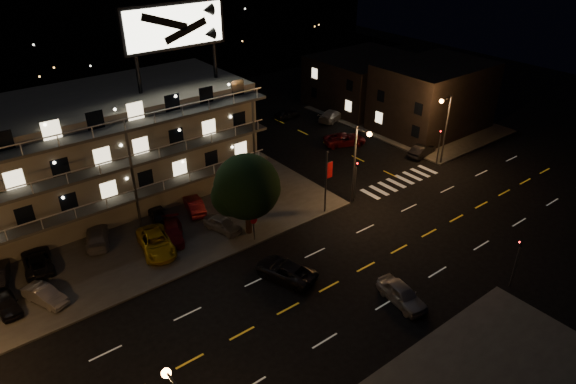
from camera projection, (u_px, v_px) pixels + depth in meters
ground at (348, 277)px, 40.39m from camera, size 140.00×140.00×0.00m
curb_nw at (83, 227)px, 46.57m from camera, size 44.00×24.00×0.15m
curb_ne at (405, 119)px, 70.27m from camera, size 16.00×24.00×0.15m
motel at (101, 148)px, 48.86m from camera, size 28.00×13.80×18.10m
side_bldg_front at (433, 97)px, 65.48m from camera, size 14.06×10.00×8.50m
side_bldg_back at (365, 81)px, 74.10m from camera, size 14.06×12.00×7.00m
hill_backdrop at (13, 10)px, 78.90m from camera, size 120.00×25.00×24.00m
streetlight_nc at (358, 157)px, 48.01m from camera, size 0.44×1.92×8.00m
streetlight_ne at (445, 123)px, 55.61m from camera, size 1.92×0.44×8.00m
signal_nw at (356, 176)px, 49.83m from camera, size 0.20×0.27×4.60m
signal_sw at (517, 259)px, 38.14m from camera, size 0.20×0.27×4.60m
signal_ne at (439, 143)px, 56.83m from camera, size 0.27×0.20×4.60m
banner_north at (327, 180)px, 47.24m from camera, size 0.83×0.16×6.40m
stop_sign at (254, 225)px, 43.84m from camera, size 0.91×0.11×2.61m
tree at (246, 189)px, 43.49m from camera, size 5.91×5.69×7.45m
lot_car_0 at (6, 303)px, 36.55m from camera, size 1.63×3.65×1.22m
lot_car_1 at (45, 295)px, 37.31m from camera, size 2.66×3.92×1.22m
lot_car_2 at (156, 243)px, 42.89m from camera, size 3.49×5.73×1.48m
lot_car_3 at (172, 232)px, 44.45m from camera, size 3.32×4.69×1.26m
lot_car_4 at (223, 224)px, 45.63m from camera, size 2.49×4.03×1.28m
lot_car_6 at (37, 261)px, 40.86m from camera, size 2.75×4.88×1.29m
lot_car_7 at (97, 236)px, 43.87m from camera, size 3.27×4.91×1.32m
lot_car_8 at (158, 215)px, 47.03m from camera, size 2.29×3.88×1.24m
lot_car_9 at (194, 205)px, 48.43m from camera, size 2.45×4.31×1.34m
side_car_0 at (422, 150)px, 59.68m from camera, size 4.32×2.09×1.36m
side_car_1 at (345, 139)px, 62.46m from camera, size 5.66×4.24×1.43m
side_car_2 at (332, 115)px, 69.60m from camera, size 5.46×3.65×1.47m
side_car_3 at (287, 114)px, 70.32m from camera, size 3.89×1.71×1.30m
road_car_east at (402, 294)px, 37.44m from camera, size 2.33×4.50×1.46m
road_car_west at (285, 271)px, 39.90m from camera, size 3.79×5.53×1.41m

